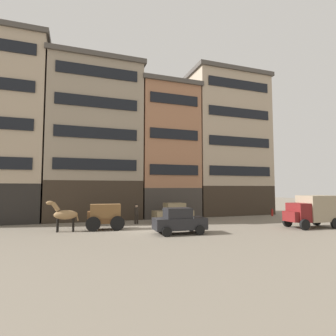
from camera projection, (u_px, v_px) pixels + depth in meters
name	position (u px, v px, depth m)	size (l,w,h in m)	color
ground_plane	(149.00, 230.00, 20.76)	(120.00, 120.00, 0.00)	slate
building_center_left	(95.00, 139.00, 28.84)	(9.91, 5.82, 16.87)	#33281E
building_center_right	(167.00, 150.00, 31.44)	(7.03, 5.82, 15.32)	#38332D
building_far_right	(228.00, 143.00, 34.24)	(10.22, 5.82, 17.85)	#33281E
cargo_wagon	(105.00, 215.00, 21.00)	(3.00, 1.70, 1.98)	brown
draft_horse	(64.00, 214.00, 20.04)	(2.35, 0.72, 2.30)	#937047
delivery_truck_near	(312.00, 210.00, 22.11)	(4.43, 2.32, 2.62)	maroon
sedan_dark	(179.00, 221.00, 19.08)	(3.76, 1.98, 1.83)	black
sedan_light	(173.00, 213.00, 25.20)	(3.77, 2.00, 1.83)	#7A6B4C
pedestrian_officer	(136.00, 213.00, 24.27)	(0.39, 0.39, 1.79)	black
fire_hydrant_curbside	(272.00, 212.00, 31.06)	(0.24, 0.24, 0.83)	maroon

